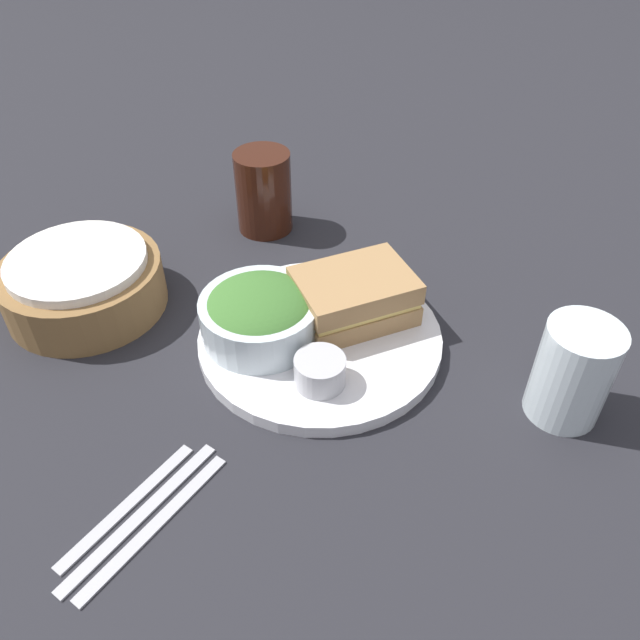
% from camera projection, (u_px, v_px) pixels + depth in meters
% --- Properties ---
extents(ground_plane, '(4.00, 4.00, 0.00)m').
position_uv_depth(ground_plane, '(320.00, 343.00, 0.74)').
color(ground_plane, '#232328').
extents(plate, '(0.29, 0.29, 0.02)m').
position_uv_depth(plate, '(320.00, 338.00, 0.74)').
color(plate, silver).
rests_on(plate, ground_plane).
extents(sandwich, '(0.16, 0.13, 0.06)m').
position_uv_depth(sandwich, '(355.00, 297.00, 0.74)').
color(sandwich, '#A37A4C').
rests_on(sandwich, plate).
extents(salad_bowl, '(0.14, 0.14, 0.06)m').
position_uv_depth(salad_bowl, '(260.00, 313.00, 0.71)').
color(salad_bowl, silver).
rests_on(salad_bowl, plate).
extents(dressing_cup, '(0.06, 0.06, 0.03)m').
position_uv_depth(dressing_cup, '(320.00, 371.00, 0.66)').
color(dressing_cup, '#B7B7BC').
rests_on(dressing_cup, plate).
extents(orange_wedge, '(0.04, 0.04, 0.04)m').
position_uv_depth(orange_wedge, '(291.00, 284.00, 0.77)').
color(orange_wedge, orange).
rests_on(orange_wedge, plate).
extents(drink_glass, '(0.08, 0.08, 0.12)m').
position_uv_depth(drink_glass, '(264.00, 192.00, 0.90)').
color(drink_glass, '#38190F').
rests_on(drink_glass, ground_plane).
extents(bread_basket, '(0.20, 0.20, 0.07)m').
position_uv_depth(bread_basket, '(83.00, 283.00, 0.77)').
color(bread_basket, olive).
rests_on(bread_basket, ground_plane).
extents(fork, '(0.17, 0.06, 0.01)m').
position_uv_depth(fork, '(155.00, 525.00, 0.56)').
color(fork, '#B2B2B7').
rests_on(fork, ground_plane).
extents(knife, '(0.18, 0.06, 0.01)m').
position_uv_depth(knife, '(141.00, 514.00, 0.57)').
color(knife, '#B2B2B7').
rests_on(knife, ground_plane).
extents(spoon, '(0.16, 0.06, 0.01)m').
position_uv_depth(spoon, '(128.00, 504.00, 0.57)').
color(spoon, '#B2B2B7').
rests_on(spoon, ground_plane).
extents(water_glass, '(0.08, 0.08, 0.11)m').
position_uv_depth(water_glass, '(573.00, 372.00, 0.63)').
color(water_glass, silver).
rests_on(water_glass, ground_plane).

